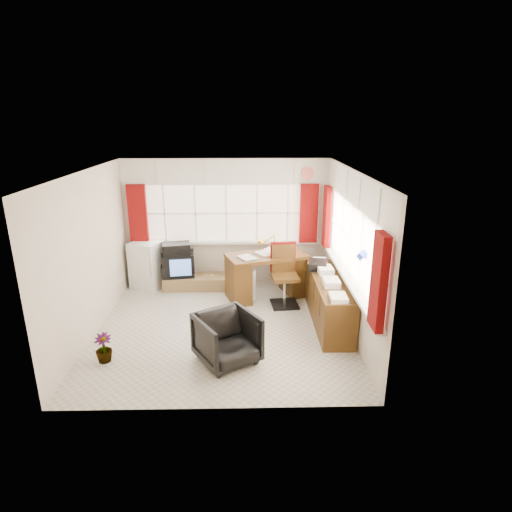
{
  "coord_description": "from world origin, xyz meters",
  "views": [
    {
      "loc": [
        0.39,
        -6.2,
        3.26
      ],
      "look_at": [
        0.55,
        0.55,
        1.04
      ],
      "focal_mm": 30.0,
      "sensor_mm": 36.0,
      "label": 1
    }
  ],
  "objects_px": {
    "task_chair": "(284,272)",
    "crt_tv": "(180,264)",
    "desk_lamp": "(275,242)",
    "desk": "(267,273)",
    "tv_bench": "(200,282)",
    "mini_fridge": "(148,265)",
    "credenza": "(329,300)",
    "radiator": "(244,288)",
    "office_chair": "(227,339)"
  },
  "relations": [
    {
      "from": "desk_lamp",
      "to": "tv_bench",
      "type": "height_order",
      "value": "desk_lamp"
    },
    {
      "from": "desk_lamp",
      "to": "credenza",
      "type": "distance_m",
      "value": 1.44
    },
    {
      "from": "desk",
      "to": "office_chair",
      "type": "height_order",
      "value": "desk"
    },
    {
      "from": "office_chair",
      "to": "crt_tv",
      "type": "height_order",
      "value": "crt_tv"
    },
    {
      "from": "task_chair",
      "to": "mini_fridge",
      "type": "xyz_separation_m",
      "value": [
        -2.62,
        0.83,
        -0.13
      ]
    },
    {
      "from": "desk",
      "to": "radiator",
      "type": "bearing_deg",
      "value": -153.68
    },
    {
      "from": "task_chair",
      "to": "mini_fridge",
      "type": "bearing_deg",
      "value": 162.36
    },
    {
      "from": "desk",
      "to": "radiator",
      "type": "xyz_separation_m",
      "value": [
        -0.42,
        -0.21,
        -0.21
      ]
    },
    {
      "from": "desk",
      "to": "task_chair",
      "type": "relative_size",
      "value": 1.42
    },
    {
      "from": "credenza",
      "to": "radiator",
      "type": "bearing_deg",
      "value": 148.33
    },
    {
      "from": "desk",
      "to": "office_chair",
      "type": "bearing_deg",
      "value": -106.0
    },
    {
      "from": "office_chair",
      "to": "credenza",
      "type": "bearing_deg",
      "value": 4.78
    },
    {
      "from": "radiator",
      "to": "office_chair",
      "type": "bearing_deg",
      "value": -96.36
    },
    {
      "from": "credenza",
      "to": "tv_bench",
      "type": "xyz_separation_m",
      "value": [
        -2.28,
        1.52,
        -0.27
      ]
    },
    {
      "from": "task_chair",
      "to": "office_chair",
      "type": "distance_m",
      "value": 2.18
    },
    {
      "from": "task_chair",
      "to": "crt_tv",
      "type": "distance_m",
      "value": 2.13
    },
    {
      "from": "desk_lamp",
      "to": "desk",
      "type": "bearing_deg",
      "value": 132.68
    },
    {
      "from": "task_chair",
      "to": "tv_bench",
      "type": "relative_size",
      "value": 0.8
    },
    {
      "from": "task_chair",
      "to": "tv_bench",
      "type": "height_order",
      "value": "task_chair"
    },
    {
      "from": "desk",
      "to": "radiator",
      "type": "relative_size",
      "value": 2.57
    },
    {
      "from": "radiator",
      "to": "mini_fridge",
      "type": "bearing_deg",
      "value": 158.7
    },
    {
      "from": "tv_bench",
      "to": "crt_tv",
      "type": "distance_m",
      "value": 0.52
    },
    {
      "from": "desk",
      "to": "crt_tv",
      "type": "xyz_separation_m",
      "value": [
        -1.67,
        0.51,
        0.03
      ]
    },
    {
      "from": "desk_lamp",
      "to": "tv_bench",
      "type": "relative_size",
      "value": 0.3
    },
    {
      "from": "task_chair",
      "to": "desk_lamp",
      "type": "bearing_deg",
      "value": 137.22
    },
    {
      "from": "desk",
      "to": "desk_lamp",
      "type": "distance_m",
      "value": 0.69
    },
    {
      "from": "credenza",
      "to": "crt_tv",
      "type": "bearing_deg",
      "value": 149.26
    },
    {
      "from": "desk_lamp",
      "to": "radiator",
      "type": "relative_size",
      "value": 0.67
    },
    {
      "from": "desk",
      "to": "radiator",
      "type": "distance_m",
      "value": 0.51
    },
    {
      "from": "tv_bench",
      "to": "task_chair",
      "type": "bearing_deg",
      "value": -25.17
    },
    {
      "from": "desk",
      "to": "mini_fridge",
      "type": "xyz_separation_m",
      "value": [
        -2.33,
        0.54,
        0.0
      ]
    },
    {
      "from": "credenza",
      "to": "tv_bench",
      "type": "distance_m",
      "value": 2.75
    },
    {
      "from": "tv_bench",
      "to": "desk_lamp",
      "type": "bearing_deg",
      "value": -22.71
    },
    {
      "from": "radiator",
      "to": "tv_bench",
      "type": "bearing_deg",
      "value": 143.31
    },
    {
      "from": "credenza",
      "to": "mini_fridge",
      "type": "height_order",
      "value": "mini_fridge"
    },
    {
      "from": "desk_lamp",
      "to": "task_chair",
      "type": "xyz_separation_m",
      "value": [
        0.16,
        -0.15,
        -0.52
      ]
    },
    {
      "from": "desk",
      "to": "tv_bench",
      "type": "height_order",
      "value": "desk"
    },
    {
      "from": "desk_lamp",
      "to": "task_chair",
      "type": "distance_m",
      "value": 0.57
    },
    {
      "from": "credenza",
      "to": "desk",
      "type": "bearing_deg",
      "value": 132.45
    },
    {
      "from": "desk_lamp",
      "to": "crt_tv",
      "type": "relative_size",
      "value": 0.7
    },
    {
      "from": "radiator",
      "to": "tv_bench",
      "type": "height_order",
      "value": "radiator"
    },
    {
      "from": "task_chair",
      "to": "crt_tv",
      "type": "relative_size",
      "value": 1.9
    },
    {
      "from": "crt_tv",
      "to": "mini_fridge",
      "type": "distance_m",
      "value": 0.65
    },
    {
      "from": "desk",
      "to": "office_chair",
      "type": "relative_size",
      "value": 2.06
    },
    {
      "from": "credenza",
      "to": "desk_lamp",
      "type": "bearing_deg",
      "value": 132.41
    },
    {
      "from": "radiator",
      "to": "mini_fridge",
      "type": "distance_m",
      "value": 2.06
    },
    {
      "from": "task_chair",
      "to": "mini_fridge",
      "type": "height_order",
      "value": "task_chair"
    },
    {
      "from": "desk",
      "to": "mini_fridge",
      "type": "distance_m",
      "value": 2.39
    },
    {
      "from": "task_chair",
      "to": "credenza",
      "type": "bearing_deg",
      "value": -48.63
    },
    {
      "from": "office_chair",
      "to": "tv_bench",
      "type": "distance_m",
      "value": 2.79
    }
  ]
}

